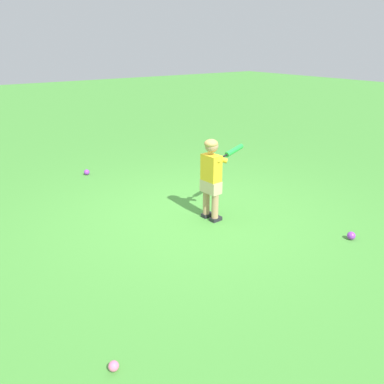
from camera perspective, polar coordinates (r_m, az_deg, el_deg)
name	(u,v)px	position (r m, az deg, el deg)	size (l,w,h in m)	color
ground_plane	(193,217)	(5.35, 0.18, -3.58)	(40.00, 40.00, 0.00)	#479338
child_batter	(213,172)	(5.08, 2.99, 2.90)	(0.33, 0.76, 1.08)	#232328
play_ball_near_batter	(114,366)	(3.15, -11.16, -23.25)	(0.08, 0.08, 0.08)	pink
play_ball_by_bucket	(351,236)	(5.11, 21.83, -5.82)	(0.10, 0.10, 0.10)	purple
play_ball_far_right	(87,172)	(7.26, -14.83, 2.76)	(0.10, 0.10, 0.10)	purple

